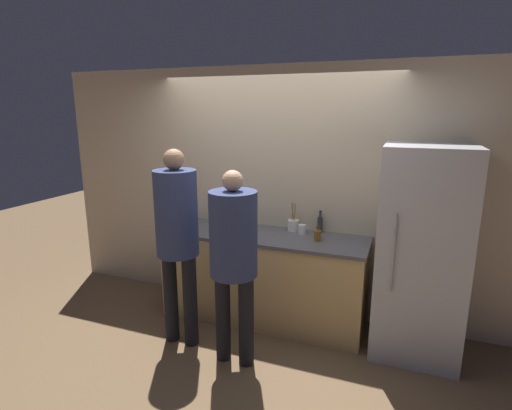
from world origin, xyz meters
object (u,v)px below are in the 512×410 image
person_left (177,229)px  utensil_crock (293,225)px  cup_white (302,229)px  person_center (233,249)px  bottle_amber (318,235)px  fruit_bowl (236,225)px  bottle_dark (320,224)px  refrigerator (421,253)px

person_left → utensil_crock: person_left is taller
utensil_crock → cup_white: 0.13m
person_center → bottle_amber: person_center is taller
person_left → cup_white: bearing=41.9°
utensil_crock → bottle_amber: bearing=-36.9°
fruit_bowl → bottle_amber: size_ratio=1.91×
bottle_amber → cup_white: bearing=140.2°
utensil_crock → bottle_dark: (0.27, 0.05, 0.02)m
refrigerator → utensil_crock: (-1.23, 0.25, 0.06)m
refrigerator → cup_white: 1.13m
person_center → bottle_amber: 0.94m
person_left → utensil_crock: bearing=47.8°
bottle_amber → cup_white: size_ratio=1.51×
utensil_crock → bottle_dark: bearing=9.7°
person_left → person_center: 0.61m
refrigerator → fruit_bowl: bearing=176.8°
person_left → utensil_crock: 1.23m
person_left → person_center: person_left is taller
person_left → bottle_dark: (1.09, 0.95, -0.10)m
bottle_dark → bottle_amber: (0.04, -0.28, -0.03)m
refrigerator → cup_white: bearing=170.7°
person_left → person_center: bearing=-9.5°
fruit_bowl → bottle_amber: (0.88, -0.08, 0.01)m
utensil_crock → cup_white: bearing=-31.2°
refrigerator → bottle_dark: bearing=162.8°
person_left → refrigerator: bearing=17.7°
bottle_amber → person_center: bearing=-124.5°
cup_white → refrigerator: bearing=-9.3°
fruit_bowl → utensil_crock: bearing=14.5°
person_center → fruit_bowl: person_center is taller
person_left → utensil_crock: size_ratio=6.15×
bottle_dark → bottle_amber: bearing=-82.1°
bottle_dark → bottle_amber: bottle_dark is taller
cup_white → person_left: bearing=-138.1°
cup_white → bottle_dark: bearing=36.0°
person_center → cup_white: 1.00m
refrigerator → utensil_crock: refrigerator is taller
refrigerator → fruit_bowl: size_ratio=6.81×
refrigerator → person_center: 1.64m
person_left → bottle_dark: 1.45m
cup_white → person_center: bearing=-109.8°
utensil_crock → bottle_amber: 0.38m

